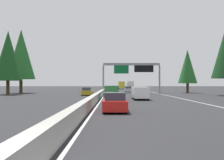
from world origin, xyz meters
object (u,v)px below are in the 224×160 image
(conifer_right_mid, at_px, (187,67))
(conifer_left_near, at_px, (8,56))
(sign_gantry_overhead, at_px, (132,69))
(conifer_left_mid, at_px, (21,54))
(oncoming_near, at_px, (87,92))
(pickup_near_center, at_px, (112,93))
(bus_distant_a, at_px, (130,85))
(sedan_far_right, at_px, (115,103))
(sedan_far_center, at_px, (113,90))
(box_truck_mid_center, at_px, (121,85))
(sedan_far_left, at_px, (128,89))
(minivan_distant_b, at_px, (140,92))

(conifer_right_mid, bearing_deg, conifer_left_near, 105.28)
(sign_gantry_overhead, bearing_deg, conifer_left_mid, 85.85)
(oncoming_near, bearing_deg, conifer_left_near, -102.08)
(pickup_near_center, bearing_deg, conifer_right_mid, -33.04)
(bus_distant_a, bearing_deg, sedan_far_right, 175.75)
(sedan_far_center, relative_size, conifer_left_near, 0.36)
(pickup_near_center, height_order, conifer_left_near, conifer_left_near)
(box_truck_mid_center, xyz_separation_m, oncoming_near, (-59.38, 8.09, -0.93))
(pickup_near_center, bearing_deg, sedan_far_left, -6.91)
(pickup_near_center, xyz_separation_m, bus_distant_a, (79.05, -7.35, 0.80))
(pickup_near_center, bearing_deg, sedan_far_center, -0.36)
(sign_gantry_overhead, relative_size, oncoming_near, 2.88)
(conifer_right_mid, bearing_deg, pickup_near_center, 146.96)
(bus_distant_a, height_order, oncoming_near, bus_distant_a)
(oncoming_near, bearing_deg, minivan_distant_b, 32.33)
(oncoming_near, height_order, conifer_left_near, conifer_left_near)
(sedan_far_left, height_order, conifer_left_mid, conifer_left_mid)
(box_truck_mid_center, bearing_deg, conifer_left_mid, 152.85)
(sedan_far_center, height_order, pickup_near_center, pickup_near_center)
(box_truck_mid_center, relative_size, pickup_near_center, 1.52)
(conifer_left_near, relative_size, conifer_left_mid, 0.86)
(sedan_far_right, relative_size, bus_distant_a, 0.38)
(minivan_distant_b, relative_size, sedan_far_left, 1.14)
(bus_distant_a, bearing_deg, box_truck_mid_center, 150.16)
(sedan_far_center, bearing_deg, conifer_left_mid, 85.40)
(sedan_far_center, distance_m, conifer_right_mid, 18.32)
(conifer_left_near, bearing_deg, sedan_far_right, -147.55)
(conifer_left_mid, bearing_deg, bus_distant_a, -27.49)
(oncoming_near, bearing_deg, sedan_far_left, 156.92)
(sign_gantry_overhead, relative_size, conifer_right_mid, 1.27)
(sedan_far_center, height_order, oncoming_near, same)
(sedan_far_right, height_order, conifer_left_mid, conifer_left_mid)
(oncoming_near, bearing_deg, sedan_far_center, 156.30)
(pickup_near_center, relative_size, conifer_right_mid, 0.56)
(sedan_far_right, bearing_deg, conifer_left_near, 32.45)
(box_truck_mid_center, xyz_separation_m, bus_distant_a, (6.53, -3.75, 0.11))
(minivan_distant_b, bearing_deg, pickup_near_center, 90.46)
(sedan_far_right, relative_size, pickup_near_center, 0.79)
(sign_gantry_overhead, distance_m, conifer_left_mid, 25.31)
(pickup_near_center, height_order, conifer_left_mid, conifer_left_mid)
(pickup_near_center, height_order, bus_distant_a, bus_distant_a)
(minivan_distant_b, xyz_separation_m, bus_distant_a, (79.02, -3.55, 0.77))
(sign_gantry_overhead, xyz_separation_m, bus_distant_a, (55.50, -2.92, -3.57))
(bus_distant_a, xyz_separation_m, conifer_left_mid, (-53.68, 27.93, 7.04))
(sedan_far_right, bearing_deg, sign_gantry_overhead, -5.98)
(minivan_distant_b, distance_m, box_truck_mid_center, 72.49)
(conifer_right_mid, bearing_deg, sedan_far_left, 64.71)
(bus_distant_a, xyz_separation_m, conifer_right_mid, (-52.30, -10.05, 4.33))
(sedan_far_left, distance_m, conifer_left_near, 30.10)
(minivan_distant_b, xyz_separation_m, conifer_left_near, (16.46, 23.96, 6.58))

